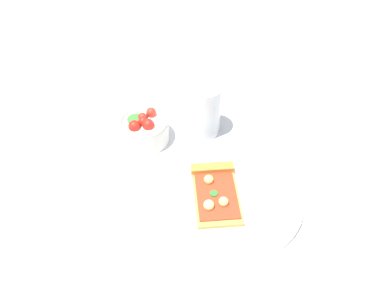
# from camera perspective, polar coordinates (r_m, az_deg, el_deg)

# --- Properties ---
(ground_plane) EXTENTS (2.40, 2.40, 0.00)m
(ground_plane) POSITION_cam_1_polar(r_m,az_deg,el_deg) (0.71, 3.32, -8.99)
(ground_plane) COLOR silver
(ground_plane) RESTS_ON ground
(plate) EXTENTS (0.27, 0.27, 0.01)m
(plate) POSITION_cam_1_polar(r_m,az_deg,el_deg) (0.71, 6.34, -8.15)
(plate) COLOR white
(plate) RESTS_ON ground_plane
(pizza_slice_main) EXTENTS (0.11, 0.15, 0.03)m
(pizza_slice_main) POSITION_cam_1_polar(r_m,az_deg,el_deg) (0.70, 3.57, -7.02)
(pizza_slice_main) COLOR gold
(pizza_slice_main) RESTS_ON plate
(salad_bowl) EXTENTS (0.11, 0.11, 0.07)m
(salad_bowl) POSITION_cam_1_polar(r_m,az_deg,el_deg) (0.80, -7.49, 2.36)
(salad_bowl) COLOR white
(salad_bowl) RESTS_ON ground_plane
(soda_glass) EXTENTS (0.07, 0.07, 0.12)m
(soda_glass) POSITION_cam_1_polar(r_m,az_deg,el_deg) (0.80, 1.93, 5.25)
(soda_glass) COLOR silver
(soda_glass) RESTS_ON ground_plane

